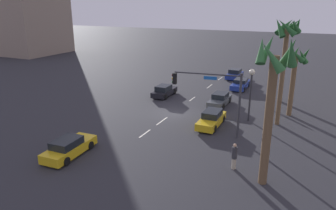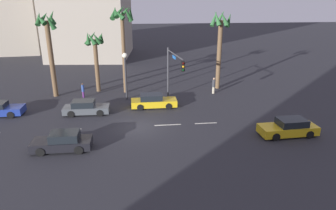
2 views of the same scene
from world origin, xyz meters
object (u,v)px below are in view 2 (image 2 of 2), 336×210
at_px(traffic_signal, 173,68).
at_px(pedestrian_0, 83,90).
at_px(car_2, 63,142).
at_px(streetlamp, 125,66).
at_px(pedestrian_1, 214,85).
at_px(car_5, 153,101).
at_px(car_0, 289,128).
at_px(car_4, 86,108).
at_px(palm_tree_2, 220,36).
at_px(palm_tree_3, 123,26).
at_px(palm_tree_0, 95,48).
at_px(palm_tree_1, 49,38).

xyz_separation_m(traffic_signal, pedestrian_0, (-9.68, 3.33, -3.00)).
bearing_deg(traffic_signal, car_2, -135.69).
height_order(streetlamp, pedestrian_1, streetlamp).
height_order(car_5, streetlamp, streetlamp).
bearing_deg(pedestrian_0, car_0, -33.46).
xyz_separation_m(car_5, traffic_signal, (2.11, 0.75, 3.24)).
distance_m(car_4, palm_tree_2, 17.47).
xyz_separation_m(car_2, streetlamp, (4.46, 11.23, 3.04)).
bearing_deg(palm_tree_3, palm_tree_0, 165.79).
xyz_separation_m(traffic_signal, palm_tree_0, (-8.24, 5.68, 1.29)).
bearing_deg(car_0, palm_tree_0, 139.32).
distance_m(car_0, traffic_signal, 12.39).
bearing_deg(pedestrian_1, car_5, -151.95).
bearing_deg(palm_tree_3, car_2, -107.12).
distance_m(car_2, car_5, 11.01).
height_order(car_5, pedestrian_1, pedestrian_1).
bearing_deg(palm_tree_2, palm_tree_0, 178.42).
bearing_deg(car_5, palm_tree_0, 133.65).
bearing_deg(car_4, pedestrian_0, 101.09).
relative_size(car_5, palm_tree_0, 0.65).
relative_size(car_5, palm_tree_2, 0.50).
bearing_deg(traffic_signal, palm_tree_2, 40.30).
relative_size(pedestrian_1, palm_tree_0, 0.27).
bearing_deg(palm_tree_2, pedestrian_0, -173.04).
distance_m(car_5, streetlamp, 5.01).
distance_m(pedestrian_0, palm_tree_3, 8.36).
bearing_deg(palm_tree_1, streetlamp, -14.39).
bearing_deg(palm_tree_0, palm_tree_1, -162.45).
bearing_deg(palm_tree_3, car_0, -45.17).
bearing_deg(palm_tree_0, streetlamp, -46.07).
bearing_deg(traffic_signal, streetlamp, 156.05).
xyz_separation_m(pedestrian_1, palm_tree_0, (-13.42, 2.54, 4.17)).
distance_m(streetlamp, palm_tree_3, 4.81).
bearing_deg(pedestrian_1, palm_tree_0, 169.29).
xyz_separation_m(streetlamp, palm_tree_2, (11.07, 3.12, 2.68)).
bearing_deg(car_0, car_4, 158.39).
xyz_separation_m(car_4, palm_tree_1, (-4.20, 6.05, 5.84)).
relative_size(car_0, pedestrian_0, 2.85).
xyz_separation_m(car_2, car_5, (7.19, 8.33, 0.01)).
bearing_deg(car_0, palm_tree_2, 98.70).
bearing_deg(car_0, pedestrian_1, 105.09).
height_order(car_0, palm_tree_3, palm_tree_3).
height_order(car_2, pedestrian_0, pedestrian_0).
bearing_deg(palm_tree_0, car_2, -94.13).
height_order(car_2, car_4, car_2).
relative_size(car_2, palm_tree_0, 0.60).
xyz_separation_m(car_2, palm_tree_0, (1.06, 14.76, 4.53)).
xyz_separation_m(car_5, pedestrian_0, (-7.57, 4.08, 0.23)).
distance_m(car_2, palm_tree_2, 21.91).
relative_size(pedestrian_0, palm_tree_2, 0.18).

